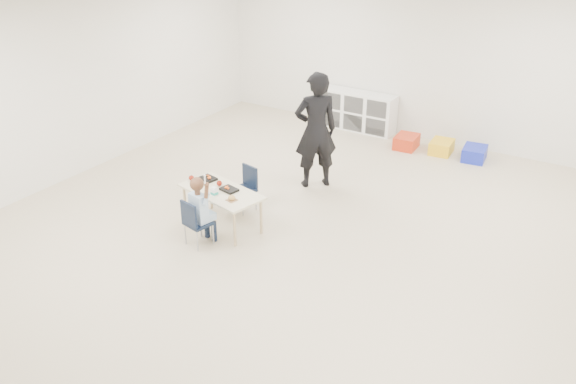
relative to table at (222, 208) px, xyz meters
The scene contains 16 objects.
room 1.57m from the table, ahead, with size 9.00×9.02×2.80m.
table is the anchor object (origin of this frame).
chair_near 0.53m from the table, 86.04° to the right, with size 0.30×0.28×0.62m, color black, non-canonical shape.
chair_far 0.53m from the table, 93.96° to the left, with size 0.30×0.28×0.62m, color black, non-canonical shape.
child 0.57m from the table, 86.04° to the right, with size 0.41×0.41×0.98m, color #BCDEFF, non-canonical shape.
lunch_tray_near 0.29m from the table, 33.24° to the left, with size 0.22×0.16×0.03m, color black.
lunch_tray_far 0.48m from the table, 153.41° to the left, with size 0.22×0.16×0.03m, color black.
milk_carton 0.33m from the table, 89.01° to the right, with size 0.07×0.07×0.10m, color white.
bread_roll 0.43m from the table, 27.75° to the right, with size 0.09×0.09×0.07m, color tan.
apple_near 0.32m from the table, 136.25° to the left, with size 0.07×0.07×0.07m, color maroon.
apple_far 0.60m from the table, behind, with size 0.07×0.07×0.07m, color maroon.
cubby_shelf 4.24m from the table, 91.67° to the left, with size 1.40×0.40×0.70m, color white.
adult 1.88m from the table, 77.16° to the left, with size 0.63×0.41×1.73m, color black.
bin_red 3.98m from the table, 75.36° to the left, with size 0.35×0.46×0.22m, color red.
bin_yellow 4.25m from the table, 67.99° to the left, with size 0.35×0.44×0.22m, color yellow.
bin_blue 4.49m from the table, 61.40° to the left, with size 0.36×0.46×0.22m, color #1724B0.
Camera 1 is at (3.35, -5.45, 3.94)m, focal length 38.00 mm.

